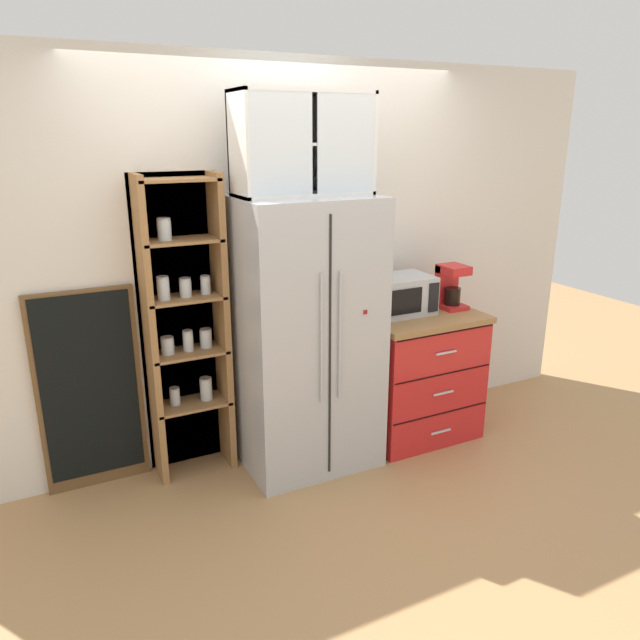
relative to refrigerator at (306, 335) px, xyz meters
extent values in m
plane|color=tan|center=(0.00, -0.02, -0.87)|extent=(10.66, 10.66, 0.00)
cube|color=silver|center=(0.00, 0.38, 0.41)|extent=(4.97, 0.10, 2.55)
cube|color=#B7BABF|center=(0.00, 0.00, 0.00)|extent=(0.84, 0.65, 1.74)
cube|color=black|center=(0.00, -0.33, 0.00)|extent=(0.01, 0.01, 1.60)
cylinder|color=#B7BABF|center=(-0.06, -0.34, 0.09)|extent=(0.02, 0.02, 0.78)
cylinder|color=#B7BABF|center=(0.06, -0.34, 0.09)|extent=(0.02, 0.02, 0.78)
cube|color=#A8161C|center=(0.24, -0.33, 0.21)|extent=(0.02, 0.01, 0.02)
cube|color=brown|center=(-0.70, 0.35, 0.07)|extent=(0.52, 0.04, 1.88)
cube|color=#9E7042|center=(-0.92, 0.20, 0.07)|extent=(0.04, 0.24, 1.88)
cube|color=#9E7042|center=(-0.48, 0.20, 0.07)|extent=(0.04, 0.24, 1.88)
cube|color=#9E7042|center=(-0.70, 0.20, -0.41)|extent=(0.46, 0.24, 0.02)
cylinder|color=silver|center=(-0.80, 0.22, -0.35)|extent=(0.06, 0.06, 0.10)
cylinder|color=white|center=(-0.80, 0.22, -0.37)|extent=(0.05, 0.05, 0.07)
cylinder|color=#B2B2B7|center=(-0.80, 0.22, -0.30)|extent=(0.06, 0.06, 0.01)
cylinder|color=silver|center=(-0.61, 0.21, -0.34)|extent=(0.08, 0.08, 0.13)
cylinder|color=#2D2D2D|center=(-0.61, 0.21, -0.36)|extent=(0.07, 0.07, 0.09)
cylinder|color=#B2B2B7|center=(-0.61, 0.21, -0.26)|extent=(0.07, 0.07, 0.01)
cube|color=#9E7042|center=(-0.70, 0.20, -0.07)|extent=(0.46, 0.24, 0.02)
cylinder|color=silver|center=(-0.82, 0.21, -0.01)|extent=(0.08, 0.08, 0.10)
cylinder|color=brown|center=(-0.82, 0.21, -0.02)|extent=(0.07, 0.07, 0.07)
cylinder|color=#B2B2B7|center=(-0.82, 0.21, 0.04)|extent=(0.08, 0.08, 0.01)
cylinder|color=silver|center=(-0.70, 0.21, 0.00)|extent=(0.06, 0.06, 0.12)
cylinder|color=#B77A38|center=(-0.70, 0.21, -0.02)|extent=(0.05, 0.05, 0.08)
cylinder|color=#B2B2B7|center=(-0.70, 0.21, 0.07)|extent=(0.06, 0.06, 0.01)
cylinder|color=silver|center=(-0.58, 0.22, 0.00)|extent=(0.07, 0.07, 0.11)
cylinder|color=#382316|center=(-0.58, 0.22, -0.02)|extent=(0.06, 0.06, 0.07)
cylinder|color=#B2B2B7|center=(-0.58, 0.22, 0.06)|extent=(0.07, 0.07, 0.01)
cube|color=#9E7042|center=(-0.70, 0.20, 0.28)|extent=(0.46, 0.24, 0.02)
cylinder|color=silver|center=(-0.83, 0.19, 0.35)|extent=(0.07, 0.07, 0.13)
cylinder|color=#E0C67F|center=(-0.83, 0.19, 0.33)|extent=(0.06, 0.06, 0.09)
cylinder|color=#B2B2B7|center=(-0.83, 0.19, 0.42)|extent=(0.07, 0.07, 0.01)
cylinder|color=silver|center=(-0.69, 0.20, 0.34)|extent=(0.07, 0.07, 0.10)
cylinder|color=#CCB78C|center=(-0.69, 0.20, 0.32)|extent=(0.06, 0.06, 0.07)
cylinder|color=#B2B2B7|center=(-0.69, 0.20, 0.40)|extent=(0.07, 0.07, 0.01)
cylinder|color=silver|center=(-0.57, 0.21, 0.34)|extent=(0.06, 0.06, 0.10)
cylinder|color=beige|center=(-0.57, 0.21, 0.32)|extent=(0.05, 0.05, 0.07)
cylinder|color=#B2B2B7|center=(-0.57, 0.21, 0.40)|extent=(0.06, 0.06, 0.01)
cube|color=#9E7042|center=(-0.70, 0.20, 0.63)|extent=(0.46, 0.24, 0.02)
cylinder|color=silver|center=(-0.79, 0.21, 0.69)|extent=(0.08, 0.08, 0.12)
cylinder|color=white|center=(-0.79, 0.21, 0.67)|extent=(0.07, 0.07, 0.08)
cylinder|color=#B2B2B7|center=(-0.79, 0.21, 0.76)|extent=(0.08, 0.08, 0.01)
cube|color=#9E7042|center=(-0.70, 0.20, 0.97)|extent=(0.46, 0.24, 0.02)
cube|color=red|center=(0.86, 0.00, -0.44)|extent=(0.79, 0.65, 0.86)
cube|color=#9E7042|center=(0.86, 0.00, 0.01)|extent=(0.82, 0.68, 0.04)
cube|color=black|center=(0.86, -0.33, -0.59)|extent=(0.77, 0.00, 0.01)
cube|color=silver|center=(0.86, -0.33, -0.73)|extent=(0.16, 0.01, 0.01)
cube|color=black|center=(0.86, -0.33, -0.31)|extent=(0.77, 0.00, 0.01)
cube|color=silver|center=(0.86, -0.33, -0.44)|extent=(0.16, 0.01, 0.01)
cube|color=black|center=(0.86, -0.33, -0.02)|extent=(0.77, 0.00, 0.01)
cube|color=silver|center=(0.86, -0.33, -0.15)|extent=(0.16, 0.01, 0.01)
cube|color=#B7BABF|center=(0.73, 0.05, 0.16)|extent=(0.44, 0.32, 0.26)
cube|color=black|center=(0.67, -0.11, 0.16)|extent=(0.26, 0.01, 0.17)
cube|color=black|center=(0.90, -0.11, 0.16)|extent=(0.08, 0.01, 0.20)
cube|color=red|center=(1.13, -0.02, 0.05)|extent=(0.17, 0.20, 0.03)
cube|color=red|center=(1.13, 0.05, 0.18)|extent=(0.17, 0.06, 0.30)
cube|color=red|center=(1.13, -0.02, 0.31)|extent=(0.17, 0.20, 0.06)
cylinder|color=black|center=(1.13, -0.03, 0.12)|extent=(0.11, 0.11, 0.12)
cylinder|color=red|center=(0.86, 0.08, 0.08)|extent=(0.07, 0.07, 0.09)
torus|color=red|center=(0.91, 0.08, 0.09)|extent=(0.05, 0.01, 0.05)
cylinder|color=navy|center=(0.86, 0.03, 0.12)|extent=(0.06, 0.06, 0.17)
cone|color=navy|center=(0.86, 0.03, 0.21)|extent=(0.06, 0.06, 0.04)
cylinder|color=navy|center=(0.86, 0.03, 0.24)|extent=(0.02, 0.02, 0.07)
cylinder|color=black|center=(0.86, 0.03, 0.28)|extent=(0.03, 0.03, 0.01)
cylinder|color=#285B33|center=(0.86, 0.07, 0.12)|extent=(0.06, 0.06, 0.16)
cone|color=#285B33|center=(0.86, 0.07, 0.20)|extent=(0.06, 0.06, 0.04)
cylinder|color=#285B33|center=(0.86, 0.07, 0.23)|extent=(0.02, 0.02, 0.07)
cylinder|color=black|center=(0.86, 0.07, 0.27)|extent=(0.03, 0.03, 0.01)
cube|color=silver|center=(0.00, 0.17, 1.16)|extent=(0.81, 0.02, 0.58)
cube|color=silver|center=(0.00, 0.02, 1.44)|extent=(0.81, 0.32, 0.02)
cube|color=silver|center=(0.00, 0.02, 0.88)|extent=(0.81, 0.32, 0.02)
cube|color=silver|center=(-0.39, 0.02, 1.16)|extent=(0.02, 0.32, 0.58)
cube|color=silver|center=(0.39, 0.02, 1.16)|extent=(0.02, 0.32, 0.58)
cube|color=silver|center=(0.00, 0.02, 1.16)|extent=(0.78, 0.30, 0.02)
cube|color=silver|center=(-0.20, -0.13, 1.16)|extent=(0.37, 0.01, 0.54)
cube|color=silver|center=(0.20, -0.13, 1.16)|extent=(0.37, 0.01, 0.54)
cylinder|color=silver|center=(-0.28, 0.02, 0.89)|extent=(0.05, 0.05, 0.00)
cylinder|color=silver|center=(-0.28, 0.02, 0.92)|extent=(0.01, 0.01, 0.07)
cone|color=silver|center=(-0.28, 0.02, 0.98)|extent=(0.06, 0.06, 0.05)
cylinder|color=silver|center=(-0.09, 0.02, 0.89)|extent=(0.05, 0.05, 0.00)
cylinder|color=silver|center=(-0.09, 0.02, 0.92)|extent=(0.01, 0.01, 0.07)
cone|color=silver|center=(-0.09, 0.02, 0.98)|extent=(0.06, 0.06, 0.05)
cylinder|color=silver|center=(0.09, 0.02, 0.89)|extent=(0.05, 0.05, 0.00)
cylinder|color=silver|center=(0.09, 0.02, 0.92)|extent=(0.01, 0.01, 0.07)
cone|color=silver|center=(0.09, 0.02, 0.98)|extent=(0.06, 0.06, 0.05)
cylinder|color=silver|center=(0.28, 0.02, 0.89)|extent=(0.05, 0.05, 0.00)
cylinder|color=silver|center=(0.28, 0.02, 0.92)|extent=(0.01, 0.01, 0.07)
cone|color=silver|center=(0.28, 0.02, 0.98)|extent=(0.06, 0.06, 0.05)
cylinder|color=white|center=(-0.24, 0.02, 1.20)|extent=(0.06, 0.06, 0.07)
cylinder|color=white|center=(0.24, 0.02, 1.20)|extent=(0.06, 0.06, 0.07)
cube|color=brown|center=(-1.28, 0.31, -0.25)|extent=(0.60, 0.04, 1.24)
cube|color=black|center=(-1.28, 0.29, -0.22)|extent=(0.54, 0.01, 1.14)
camera|label=1|loc=(-1.52, -3.24, 1.23)|focal=33.60mm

